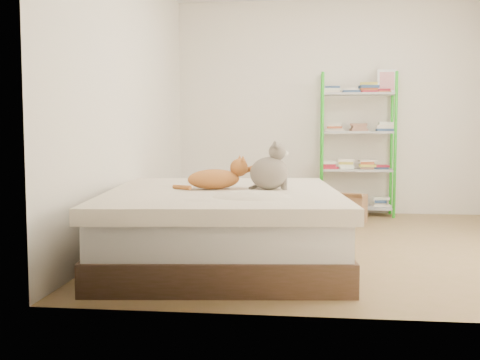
# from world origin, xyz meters

# --- Properties ---
(room) EXTENTS (3.81, 4.21, 2.61)m
(room) POSITION_xyz_m (0.00, 0.00, 1.30)
(room) COLOR olive
(room) RESTS_ON ground
(bed) EXTENTS (2.01, 2.40, 0.57)m
(bed) POSITION_xyz_m (-0.94, -0.76, 0.28)
(bed) COLOR brown
(bed) RESTS_ON ground
(orange_cat) EXTENTS (0.57, 0.45, 0.20)m
(orange_cat) POSITION_xyz_m (-1.02, -0.70, 0.67)
(orange_cat) COLOR #C27843
(orange_cat) RESTS_ON bed
(grey_cat) EXTENTS (0.37, 0.33, 0.37)m
(grey_cat) POSITION_xyz_m (-0.58, -0.68, 0.75)
(grey_cat) COLOR gray
(grey_cat) RESTS_ON bed
(shelf_unit) EXTENTS (0.88, 0.36, 1.74)m
(shelf_unit) POSITION_xyz_m (0.31, 1.88, 0.87)
(shelf_unit) COLOR green
(shelf_unit) RESTS_ON ground
(cardboard_box) EXTENTS (0.52, 0.52, 0.36)m
(cardboard_box) POSITION_xyz_m (0.13, 1.29, 0.16)
(cardboard_box) COLOR #90593D
(cardboard_box) RESTS_ON ground
(white_bin) EXTENTS (0.38, 0.35, 0.37)m
(white_bin) POSITION_xyz_m (-1.65, 1.85, 0.19)
(white_bin) COLOR silver
(white_bin) RESTS_ON ground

